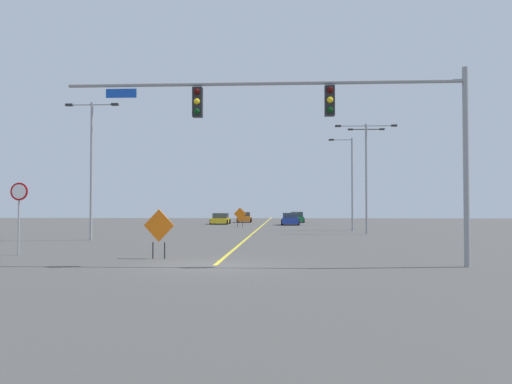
{
  "coord_description": "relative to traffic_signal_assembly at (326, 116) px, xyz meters",
  "views": [
    {
      "loc": [
        2.41,
        -18.05,
        2.03
      ],
      "look_at": [
        0.49,
        17.86,
        3.1
      ],
      "focal_mm": 36.38,
      "sensor_mm": 36.0,
      "label": 1
    }
  ],
  "objects": [
    {
      "name": "car_green_far",
      "position": [
        0.28,
        51.97,
        -4.53
      ],
      "size": [
        2.0,
        4.41,
        1.44
      ],
      "color": "#196B38",
      "rests_on": "ground"
    },
    {
      "name": "street_lamp_near_left",
      "position": [
        4.34,
        27.39,
        -0.72
      ],
      "size": [
        2.1,
        0.24,
        8.09
      ],
      "color": "gray",
      "rests_on": "ground"
    },
    {
      "name": "car_orange_mid",
      "position": [
        -6.82,
        52.46,
        -4.57
      ],
      "size": [
        2.06,
        3.98,
        1.38
      ],
      "color": "orange",
      "rests_on": "ground"
    },
    {
      "name": "street_lamp_far_left",
      "position": [
        5.99,
        28.99,
        0.16
      ],
      "size": [
        3.28,
        0.24,
        9.23
      ],
      "color": "black",
      "rests_on": "ground"
    },
    {
      "name": "car_yellow_distant",
      "position": [
        -9.12,
        44.52,
        -4.58
      ],
      "size": [
        2.14,
        4.17,
        1.33
      ],
      "color": "gold",
      "rests_on": "ground"
    },
    {
      "name": "car_blue_near",
      "position": [
        -0.7,
        41.84,
        -4.54
      ],
      "size": [
        2.14,
        4.12,
        1.41
      ],
      "color": "#1E389E",
      "rests_on": "ground"
    },
    {
      "name": "street_lamp_mid_left",
      "position": [
        -13.39,
        13.45,
        -0.17
      ],
      "size": [
        3.34,
        0.24,
        8.58
      ],
      "color": "gray",
      "rests_on": "ground"
    },
    {
      "name": "road_centre_stripe",
      "position": [
        -3.88,
        44.05,
        -5.2
      ],
      "size": [
        0.16,
        88.07,
        0.01
      ],
      "color": "yellow",
      "rests_on": "ground"
    },
    {
      "name": "construction_sign_right_shoulder",
      "position": [
        -5.91,
        34.58,
        -3.93
      ],
      "size": [
        1.29,
        0.22,
        2.02
      ],
      "color": "orange",
      "rests_on": "ground"
    },
    {
      "name": "street_lamp_mid_right",
      "position": [
        4.83,
        21.76,
        -0.15
      ],
      "size": [
        4.69,
        0.24,
        8.42
      ],
      "color": "gray",
      "rests_on": "ground"
    },
    {
      "name": "stop_sign",
      "position": [
        -12.68,
        3.34,
        -3.04
      ],
      "size": [
        0.76,
        0.07,
        3.08
      ],
      "color": "gray",
      "rests_on": "ground"
    },
    {
      "name": "construction_sign_median_near",
      "position": [
        -6.42,
        2.31,
        -3.98
      ],
      "size": [
        1.27,
        0.28,
        1.96
      ],
      "color": "orange",
      "rests_on": "ground"
    },
    {
      "name": "ground",
      "position": [
        -3.88,
        0.01,
        -5.21
      ],
      "size": [
        158.52,
        158.52,
        0.0
      ],
      "primitive_type": "plane",
      "color": "#4C4947"
    },
    {
      "name": "traffic_signal_assembly",
      "position": [
        0.0,
        0.0,
        0.0
      ],
      "size": [
        14.01,
        0.44,
        6.86
      ],
      "color": "gray",
      "rests_on": "ground"
    }
  ]
}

